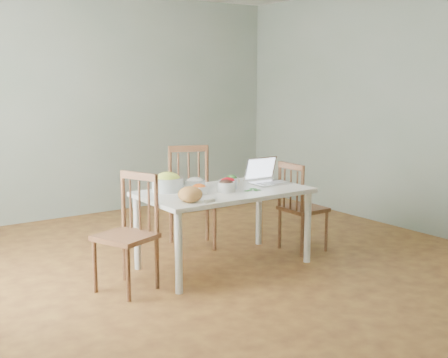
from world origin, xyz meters
TOP-DOWN VIEW (x-y plane):
  - floor at (0.00, 0.00)m, footprint 5.00×5.00m
  - wall_back at (0.00, 2.50)m, footprint 5.00×0.00m
  - wall_right at (2.50, 0.00)m, footprint 0.00×5.00m
  - dining_table at (0.07, -0.13)m, footprint 1.49×0.84m
  - chair_far at (0.15, 0.55)m, footprint 0.57×0.56m
  - chair_left at (-0.93, -0.19)m, footprint 0.52×0.53m
  - chair_right at (0.99, -0.18)m, footprint 0.38×0.40m
  - bread_boule at (-0.45, -0.39)m, footprint 0.26×0.26m
  - butter_stick at (-0.33, -0.49)m, footprint 0.10×0.04m
  - bowl_squash at (-0.37, 0.12)m, footprint 0.32×0.32m
  - bowl_carrot at (-0.20, -0.13)m, footprint 0.19×0.19m
  - bowl_onion at (-0.12, 0.06)m, footprint 0.24×0.24m
  - bowl_mushroom at (0.04, -0.20)m, footprint 0.20×0.20m
  - bowl_redpep at (0.14, -0.08)m, footprint 0.20×0.20m
  - bowl_broccoli at (0.27, 0.05)m, footprint 0.17×0.17m
  - flatbread at (0.34, 0.18)m, footprint 0.25×0.25m
  - basil_bunch at (0.26, -0.28)m, footprint 0.18×0.18m
  - laptop at (0.60, -0.12)m, footprint 0.35×0.31m

SIDE VIEW (x-z plane):
  - floor at x=0.00m, z-range 0.00..0.00m
  - dining_table at x=0.07m, z-range 0.00..0.70m
  - chair_right at x=0.99m, z-range 0.00..0.88m
  - chair_left at x=-0.93m, z-range 0.00..0.94m
  - chair_far at x=0.15m, z-range 0.00..1.01m
  - flatbread at x=0.34m, z-range 0.70..0.72m
  - basil_bunch at x=0.26m, z-range 0.70..0.72m
  - butter_stick at x=-0.33m, z-range 0.70..0.73m
  - bowl_carrot at x=-0.20m, z-range 0.70..0.78m
  - bowl_broccoli at x=0.27m, z-range 0.70..0.79m
  - bowl_redpep at x=0.14m, z-range 0.70..0.79m
  - bowl_onion at x=-0.12m, z-range 0.70..0.80m
  - bowl_mushroom at x=0.04m, z-range 0.70..0.81m
  - bread_boule at x=-0.45m, z-range 0.70..0.83m
  - bowl_squash at x=-0.37m, z-range 0.70..0.86m
  - laptop at x=0.60m, z-range 0.70..0.94m
  - wall_back at x=0.00m, z-range 0.00..2.70m
  - wall_right at x=2.50m, z-range 0.00..2.70m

